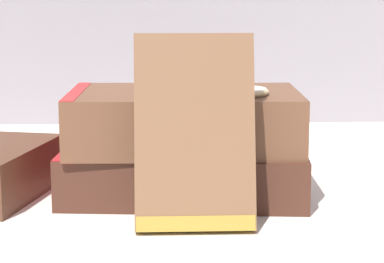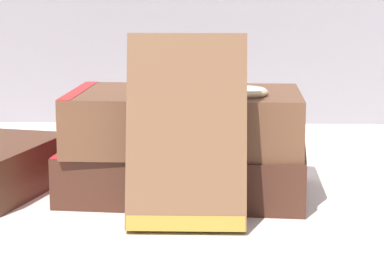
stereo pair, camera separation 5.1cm
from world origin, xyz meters
The scene contains 6 objects.
ground_plane centered at (0.00, 0.00, 0.00)m, with size 3.00×3.00×0.00m, color silver.
book_flat_bottom centered at (0.02, 0.04, 0.02)m, with size 0.23×0.16×0.05m.
book_flat_top centered at (0.02, 0.04, 0.07)m, with size 0.21×0.14×0.05m.
book_leaning_front centered at (0.03, -0.06, 0.07)m, with size 0.09×0.05×0.15m.
pocket_watch centered at (0.07, 0.01, 0.10)m, with size 0.05×0.05×0.01m.
reading_glasses centered at (-0.02, 0.18, 0.00)m, with size 0.09×0.06×0.00m.
Camera 1 is at (0.00, -0.68, 0.19)m, focal length 75.00 mm.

